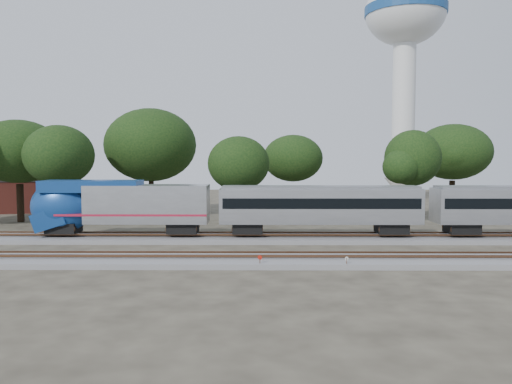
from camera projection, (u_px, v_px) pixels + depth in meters
ground at (238, 252)px, 41.07m from camera, size 160.00×160.00×0.00m
track_far at (241, 238)px, 47.04m from camera, size 160.00×5.00×0.73m
track_near at (236, 260)px, 37.07m from camera, size 160.00×5.00×0.73m
switch_stand_red at (260, 260)px, 35.00m from camera, size 0.31×0.06×0.96m
switch_stand_white at (347, 261)px, 34.84m from camera, size 0.28×0.13×0.91m
switch_lever at (331, 264)px, 35.85m from camera, size 0.57×0.45×0.30m
water_tower at (405, 36)px, 90.46m from camera, size 14.58×14.58×40.36m
brick_building at (2, 193)px, 71.86m from camera, size 12.53×9.95×5.39m
tree_1 at (19, 152)px, 60.12m from camera, size 8.67×8.67×12.23m
tree_2 at (59, 155)px, 56.38m from camera, size 8.19×8.19×11.55m
tree_3 at (151, 145)px, 64.74m from camera, size 9.57×9.57×13.49m
tree_4 at (239, 164)px, 57.43m from camera, size 7.23×7.23×10.19m
tree_5 at (293, 158)px, 65.30m from camera, size 7.83×7.83×11.03m
tree_6 at (413, 158)px, 58.53m from camera, size 7.87×7.87×11.10m
tree_7 at (453, 152)px, 68.68m from camera, size 8.70×8.70×12.27m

